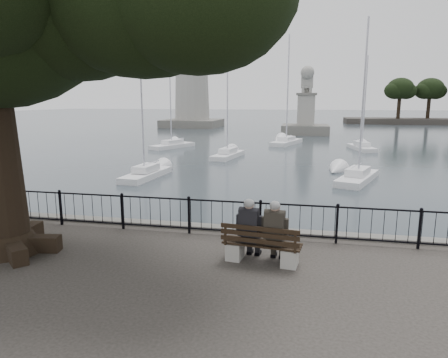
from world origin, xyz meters
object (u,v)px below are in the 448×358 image
(lighthouse, at_px, (191,54))
(lion_monument, at_px, (306,117))
(person_right, at_px, (276,234))
(bench, at_px, (261,249))
(person_left, at_px, (250,231))

(lighthouse, height_order, lion_monument, lighthouse)
(person_right, height_order, lighthouse, lighthouse)
(bench, height_order, lion_monument, lion_monument)
(person_left, xyz_separation_m, lion_monument, (1.06, 48.96, 0.69))
(person_left, height_order, lion_monument, lion_monument)
(bench, relative_size, person_left, 1.23)
(person_left, height_order, lighthouse, lighthouse)
(person_left, bearing_deg, bench, -26.74)
(person_right, relative_size, lighthouse, 0.05)
(bench, bearing_deg, person_right, 11.80)
(bench, bearing_deg, lighthouse, 107.44)
(person_left, bearing_deg, person_right, -7.29)
(person_right, height_order, lion_monument, lion_monument)
(person_left, relative_size, person_right, 1.00)
(person_left, xyz_separation_m, person_right, (0.59, -0.08, 0.00))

